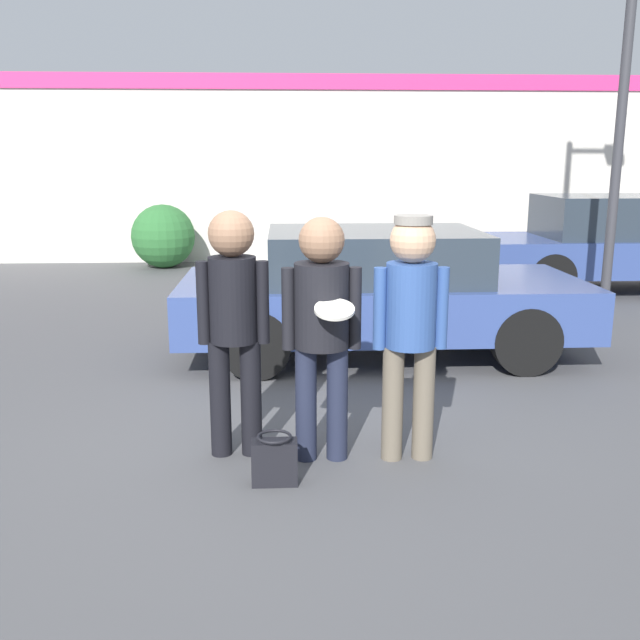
% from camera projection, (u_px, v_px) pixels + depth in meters
% --- Properties ---
extents(ground_plane, '(56.00, 56.00, 0.00)m').
position_uv_depth(ground_plane, '(297.00, 444.00, 5.35)').
color(ground_plane, '#4C4C4F').
extents(storefront_building, '(24.00, 0.22, 3.69)m').
position_uv_depth(storefront_building, '(287.00, 168.00, 14.33)').
color(storefront_building, silver).
rests_on(storefront_building, ground).
extents(person_left, '(0.50, 0.33, 1.76)m').
position_uv_depth(person_left, '(233.00, 312.00, 4.95)').
color(person_left, black).
rests_on(person_left, ground).
extents(person_middle_with_frisbee, '(0.55, 0.58, 1.72)m').
position_uv_depth(person_middle_with_frisbee, '(322.00, 317.00, 4.87)').
color(person_middle_with_frisbee, '#1E2338').
rests_on(person_middle_with_frisbee, ground).
extents(person_right, '(0.52, 0.35, 1.73)m').
position_uv_depth(person_right, '(411.00, 316.00, 4.88)').
color(person_right, '#665B4C').
rests_on(person_right, ground).
extents(parked_car_near, '(4.28, 1.93, 1.35)m').
position_uv_depth(parked_car_near, '(379.00, 291.00, 7.69)').
color(parked_car_near, '#334784').
rests_on(parked_car_near, ground).
extents(parked_car_far, '(4.40, 1.83, 1.51)m').
position_uv_depth(parked_car_far, '(617.00, 243.00, 11.37)').
color(parked_car_far, '#334784').
rests_on(parked_car_far, ground).
extents(shrub, '(1.22, 1.22, 1.22)m').
position_uv_depth(shrub, '(163.00, 236.00, 13.72)').
color(shrub, '#2D6B33').
rests_on(shrub, ground).
extents(handbag, '(0.30, 0.23, 0.34)m').
position_uv_depth(handbag, '(275.00, 460.00, 4.67)').
color(handbag, black).
rests_on(handbag, ground).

